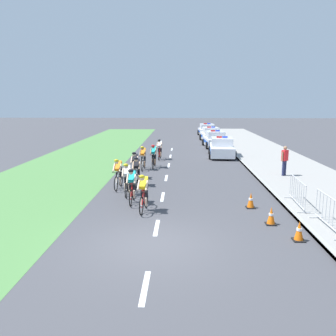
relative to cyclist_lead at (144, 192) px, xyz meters
The scene contains 24 objects.
ground_plane 3.39m from the cyclist_lead, 79.02° to the right, with size 160.00×160.00×0.00m, color #424247.
sidewalk_slab 13.57m from the cyclist_lead, 52.57° to the left, with size 5.18×60.00×0.12m, color gray.
kerb_edge 12.21m from the cyclist_lead, 61.97° to the left, with size 0.16×60.00×0.13m, color #9E9E99.
grass_verge 12.32m from the cyclist_lead, 118.94° to the left, with size 7.00×60.00×0.01m, color #4C7F42.
lane_markings_centre 6.26m from the cyclist_lead, 84.19° to the left, with size 0.14×25.60×0.01m.
cyclist_lead is the anchor object (origin of this frame).
cyclist_second 1.29m from the cyclist_lead, 118.40° to the left, with size 0.42×1.72×1.56m.
cyclist_third 2.64m from the cyclist_lead, 112.67° to the left, with size 0.42×1.72×1.56m.
cyclist_fourth 3.96m from the cyclist_lead, 114.22° to the left, with size 0.44×1.72×1.56m.
cyclist_fifth 4.35m from the cyclist_lead, 100.48° to the left, with size 0.42×1.72×1.56m.
cyclist_sixth 6.13m from the cyclist_lead, 100.40° to the left, with size 0.42×1.72×1.56m.
cyclist_seventh 9.33m from the cyclist_lead, 91.94° to the left, with size 0.43×1.72×1.56m.
cyclist_eighth 8.62m from the cyclist_lead, 96.13° to the left, with size 0.43×1.72×1.56m.
cyclist_ninth 12.60m from the cyclist_lead, 90.56° to the left, with size 0.43×1.72×1.56m.
police_car_nearest 14.85m from the cyclist_lead, 71.96° to the left, with size 2.21×4.50×1.59m.
police_car_second 20.42m from the cyclist_lead, 76.98° to the left, with size 2.22×4.51×1.59m.
police_car_third 25.04m from the cyclist_lead, 79.41° to the left, with size 2.25×4.52×1.59m.
police_car_furthest 30.83m from the cyclist_lead, 81.42° to the left, with size 2.16×4.48×1.59m.
crowd_barrier_front 6.65m from the cyclist_lead, 17.45° to the right, with size 0.50×2.32×1.07m.
crowd_barrier_middle 6.19m from the cyclist_lead, ahead, with size 0.62×2.32×1.07m.
traffic_cone_near 4.35m from the cyclist_lead, ahead, with size 0.36×0.36×0.64m.
traffic_cone_mid 5.86m from the cyclist_lead, 28.84° to the right, with size 0.36×0.36×0.64m.
traffic_cone_far 4.84m from the cyclist_lead, 16.43° to the right, with size 0.36×0.36×0.64m.
spectator_closest 9.77m from the cyclist_lead, 41.94° to the left, with size 0.45×0.40×1.68m.
Camera 1 is at (0.82, -10.21, 4.28)m, focal length 38.21 mm.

